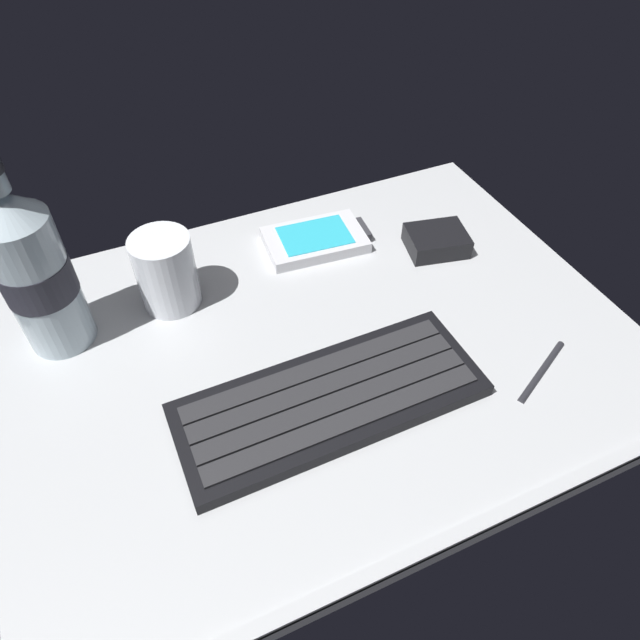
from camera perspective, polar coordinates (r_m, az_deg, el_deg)
name	(u,v)px	position (r cm, az deg, el deg)	size (l,w,h in cm)	color
ground_plane	(321,348)	(60.28, 0.09, -2.77)	(64.00, 48.00, 2.80)	#B7BABC
keyboard	(330,399)	(53.95, 1.03, -7.87)	(29.11, 11.29, 1.70)	black
handheld_device	(316,239)	(70.79, -0.40, 8.03)	(13.25, 8.61, 1.50)	silver
juice_cup	(167,274)	(63.27, -15.02, 4.44)	(6.40, 6.40, 8.50)	silver
water_bottle	(34,272)	(59.96, -26.58, 4.31)	(6.73, 6.73, 20.80)	silver
charger_block	(437,241)	(71.24, 11.54, 7.74)	(7.00, 5.60, 2.40)	black
stylus_pen	(543,370)	(60.79, 21.30, -4.62)	(0.70, 0.70, 9.50)	#26262B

